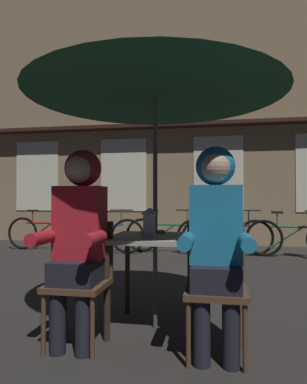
{
  "coord_description": "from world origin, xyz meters",
  "views": [
    {
      "loc": [
        0.47,
        -2.74,
        1.04
      ],
      "look_at": [
        0.0,
        -0.08,
        1.09
      ],
      "focal_mm": 32.1,
      "sensor_mm": 36.0,
      "label": 1
    }
  ],
  "objects_px": {
    "chair_right": "(216,280)",
    "bicycle_fifth": "(294,238)",
    "cafe_table": "(155,248)",
    "chair_left": "(82,275)",
    "person_left_hooded": "(79,226)",
    "bicycle_third": "(167,235)",
    "bicycle_second": "(101,235)",
    "lantern": "(150,221)",
    "patio_umbrella": "(155,74)",
    "book": "(153,232)",
    "bicycle_nearest": "(45,233)",
    "person_right_hooded": "(216,228)",
    "bicycle_fourth": "(227,236)"
  },
  "relations": [
    {
      "from": "chair_right",
      "to": "bicycle_fifth",
      "type": "distance_m",
      "value": 4.22
    },
    {
      "from": "cafe_table",
      "to": "bicycle_second",
      "type": "distance_m",
      "value": 3.93
    },
    {
      "from": "person_right_hooded",
      "to": "bicycle_third",
      "type": "bearing_deg",
      "value": 102.03
    },
    {
      "from": "bicycle_second",
      "to": "lantern",
      "type": "bearing_deg",
      "value": -65.76
    },
    {
      "from": "cafe_table",
      "to": "chair_right",
      "type": "height_order",
      "value": "chair_right"
    },
    {
      "from": "patio_umbrella",
      "to": "bicycle_third",
      "type": "relative_size",
      "value": 1.38
    },
    {
      "from": "book",
      "to": "person_left_hooded",
      "type": "bearing_deg",
      "value": -138.38
    },
    {
      "from": "chair_left",
      "to": "bicycle_third",
      "type": "xyz_separation_m",
      "value": [
        0.07,
        4.12,
        -0.14
      ]
    },
    {
      "from": "patio_umbrella",
      "to": "bicycle_nearest",
      "type": "relative_size",
      "value": 1.37
    },
    {
      "from": "chair_left",
      "to": "person_left_hooded",
      "type": "xyz_separation_m",
      "value": [
        -0.0,
        -0.06,
        0.36
      ]
    },
    {
      "from": "cafe_table",
      "to": "chair_left",
      "type": "relative_size",
      "value": 0.85
    },
    {
      "from": "patio_umbrella",
      "to": "bicycle_third",
      "type": "bearing_deg",
      "value": 96.23
    },
    {
      "from": "bicycle_nearest",
      "to": "bicycle_second",
      "type": "xyz_separation_m",
      "value": [
        1.25,
        -0.18,
        0.0
      ]
    },
    {
      "from": "lantern",
      "to": "person_right_hooded",
      "type": "bearing_deg",
      "value": -37.19
    },
    {
      "from": "person_left_hooded",
      "to": "patio_umbrella",
      "type": "bearing_deg",
      "value": 41.57
    },
    {
      "from": "patio_umbrella",
      "to": "chair_left",
      "type": "height_order",
      "value": "patio_umbrella"
    },
    {
      "from": "bicycle_third",
      "to": "bicycle_fourth",
      "type": "relative_size",
      "value": 1.0
    },
    {
      "from": "cafe_table",
      "to": "book",
      "type": "height_order",
      "value": "book"
    },
    {
      "from": "bicycle_second",
      "to": "bicycle_third",
      "type": "relative_size",
      "value": 1.0
    },
    {
      "from": "patio_umbrella",
      "to": "bicycle_fifth",
      "type": "xyz_separation_m",
      "value": [
        1.86,
        3.62,
        -1.71
      ]
    },
    {
      "from": "lantern",
      "to": "chair_left",
      "type": "distance_m",
      "value": 0.67
    },
    {
      "from": "person_right_hooded",
      "to": "book",
      "type": "bearing_deg",
      "value": 130.66
    },
    {
      "from": "bicycle_second",
      "to": "bicycle_nearest",
      "type": "bearing_deg",
      "value": 171.86
    },
    {
      "from": "person_left_hooded",
      "to": "bicycle_nearest",
      "type": "height_order",
      "value": "person_left_hooded"
    },
    {
      "from": "chair_left",
      "to": "bicycle_second",
      "type": "relative_size",
      "value": 0.52
    },
    {
      "from": "patio_umbrella",
      "to": "bicycle_second",
      "type": "distance_m",
      "value": 4.27
    },
    {
      "from": "lantern",
      "to": "person_left_hooded",
      "type": "distance_m",
      "value": 0.59
    },
    {
      "from": "chair_right",
      "to": "bicycle_fifth",
      "type": "bearing_deg",
      "value": 70.92
    },
    {
      "from": "bicycle_third",
      "to": "bicycle_fourth",
      "type": "height_order",
      "value": "same"
    },
    {
      "from": "chair_left",
      "to": "bicycle_fifth",
      "type": "height_order",
      "value": "chair_left"
    },
    {
      "from": "bicycle_fourth",
      "to": "bicycle_fifth",
      "type": "bearing_deg",
      "value": -5.44
    },
    {
      "from": "patio_umbrella",
      "to": "lantern",
      "type": "bearing_deg",
      "value": -141.38
    },
    {
      "from": "cafe_table",
      "to": "bicycle_third",
      "type": "relative_size",
      "value": 0.44
    },
    {
      "from": "person_left_hooded",
      "to": "bicycle_nearest",
      "type": "relative_size",
      "value": 0.83
    },
    {
      "from": "chair_right",
      "to": "person_right_hooded",
      "type": "distance_m",
      "value": 0.36
    },
    {
      "from": "chair_left",
      "to": "bicycle_nearest",
      "type": "relative_size",
      "value": 0.52
    },
    {
      "from": "bicycle_second",
      "to": "bicycle_third",
      "type": "distance_m",
      "value": 1.26
    },
    {
      "from": "lantern",
      "to": "person_left_hooded",
      "type": "bearing_deg",
      "value": -138.17
    },
    {
      "from": "person_right_hooded",
      "to": "bicycle_fifth",
      "type": "bearing_deg",
      "value": 71.17
    },
    {
      "from": "chair_right",
      "to": "bicycle_nearest",
      "type": "distance_m",
      "value": 5.31
    },
    {
      "from": "patio_umbrella",
      "to": "person_left_hooded",
      "type": "relative_size",
      "value": 1.65
    },
    {
      "from": "chair_left",
      "to": "bicycle_fourth",
      "type": "relative_size",
      "value": 0.52
    },
    {
      "from": "chair_left",
      "to": "book",
      "type": "distance_m",
      "value": 0.76
    },
    {
      "from": "chair_right",
      "to": "bicycle_third",
      "type": "bearing_deg",
      "value": 102.19
    },
    {
      "from": "lantern",
      "to": "bicycle_fourth",
      "type": "height_order",
      "value": "lantern"
    },
    {
      "from": "bicycle_nearest",
      "to": "bicycle_third",
      "type": "xyz_separation_m",
      "value": [
        2.49,
        0.02,
        0.0
      ]
    },
    {
      "from": "bicycle_third",
      "to": "bicycle_fifth",
      "type": "bearing_deg",
      "value": -3.27
    },
    {
      "from": "bicycle_nearest",
      "to": "bicycle_fifth",
      "type": "bearing_deg",
      "value": -1.31
    },
    {
      "from": "patio_umbrella",
      "to": "bicycle_nearest",
      "type": "xyz_separation_m",
      "value": [
        -2.9,
        3.73,
        -1.71
      ]
    },
    {
      "from": "person_right_hooded",
      "to": "chair_right",
      "type": "bearing_deg",
      "value": 90.0
    }
  ]
}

